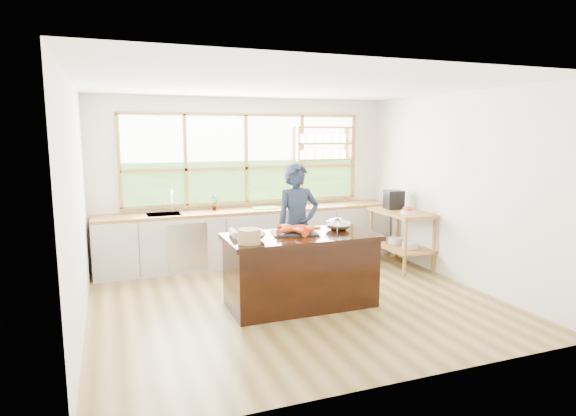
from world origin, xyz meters
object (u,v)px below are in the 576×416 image
espresso_machine (394,200)px  wicker_basket (249,236)px  cook (297,226)px  island (301,270)px

espresso_machine → wicker_basket: size_ratio=1.17×
cook → espresso_machine: bearing=15.1°
wicker_basket → espresso_machine: bearing=28.4°
island → wicker_basket: size_ratio=7.13×
island → espresso_machine: 2.64m
cook → espresso_machine: size_ratio=5.69×
island → espresso_machine: size_ratio=6.09×
island → wicker_basket: (-0.72, -0.23, 0.53)m
cook → wicker_basket: (-0.96, -0.93, 0.12)m
cook → wicker_basket: size_ratio=6.67×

